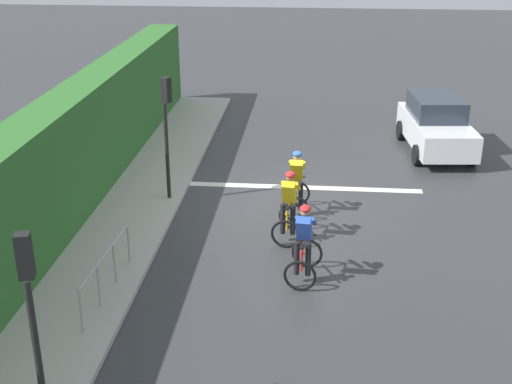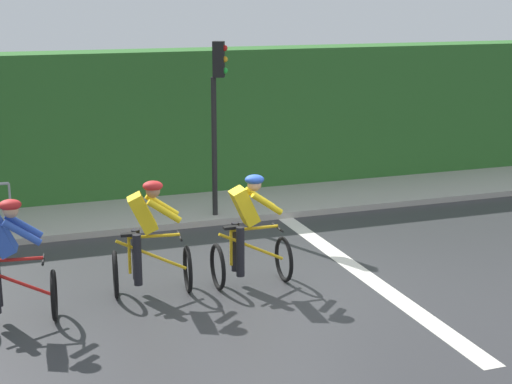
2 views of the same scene
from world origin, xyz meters
The scene contains 9 objects.
ground_plane centered at (0.00, 0.00, 0.00)m, with size 80.00×80.00×0.00m, color #333335.
sidewalk_kerb centered at (4.42, 2.00, 0.06)m, with size 2.80×25.06×0.12m, color #ADA89E.
stone_wall_low centered at (5.32, 2.00, 0.30)m, with size 0.44×25.06×0.60m, color gray.
hedge_wall centered at (5.62, 2.00, 1.52)m, with size 1.10×25.06×3.05m, color #2D6628.
road_marking_stop_line centered at (0.00, -1.33, 0.00)m, with size 7.00×0.30×0.01m, color silver.
cyclist_lead centered at (-0.33, 3.82, 0.80)m, with size 0.81×1.16×1.66m.
cyclist_second centered at (0.07, 1.92, 0.80)m, with size 0.81×1.16×1.66m.
cyclist_mid centered at (-0.06, 0.47, 0.80)m, with size 0.69×1.09×1.66m.
traffic_light_near_crossing centered at (3.31, -0.08, 2.22)m, with size 0.27×0.30×3.34m.
Camera 2 is at (-10.29, 3.97, 4.16)m, focal length 54.89 mm.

